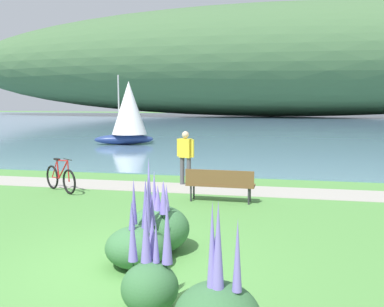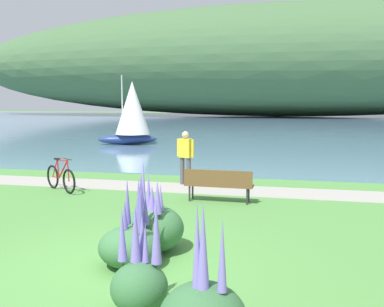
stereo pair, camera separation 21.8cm
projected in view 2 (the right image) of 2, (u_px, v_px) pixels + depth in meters
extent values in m
plane|color=#518E42|center=(118.00, 267.00, 6.83)|extent=(200.00, 200.00, 0.00)
cube|color=#5B7F9E|center=(268.00, 122.00, 53.73)|extent=(180.00, 80.00, 0.04)
ellipsoid|color=#42663D|center=(278.00, 61.00, 73.94)|extent=(119.52, 28.00, 19.17)
cube|color=#A39E93|center=(199.00, 189.00, 12.95)|extent=(60.00, 1.50, 0.01)
cube|color=brown|center=(219.00, 185.00, 11.26)|extent=(1.81, 0.53, 0.05)
cube|color=brown|center=(218.00, 178.00, 11.03)|extent=(1.80, 0.09, 0.40)
cylinder|color=#2D2D33|center=(193.00, 190.00, 11.64)|extent=(0.05, 0.05, 0.45)
cylinder|color=#2D2D33|center=(249.00, 193.00, 11.26)|extent=(0.05, 0.05, 0.45)
cylinder|color=#2D2D33|center=(190.00, 193.00, 11.31)|extent=(0.05, 0.05, 0.45)
cylinder|color=#2D2D33|center=(247.00, 196.00, 10.93)|extent=(0.05, 0.05, 0.45)
torus|color=black|center=(69.00, 181.00, 12.24)|extent=(0.63, 0.46, 0.72)
torus|color=black|center=(53.00, 177.00, 13.00)|extent=(0.63, 0.46, 0.72)
cylinder|color=red|center=(63.00, 169.00, 12.44)|extent=(0.53, 0.38, 0.61)
cylinder|color=red|center=(62.00, 160.00, 12.44)|extent=(0.57, 0.40, 0.09)
cylinder|color=red|center=(58.00, 169.00, 12.68)|extent=(0.13, 0.11, 0.54)
cylinder|color=red|center=(56.00, 177.00, 12.84)|extent=(0.37, 0.26, 0.05)
cylinder|color=red|center=(55.00, 168.00, 12.84)|extent=(0.32, 0.23, 0.56)
cylinder|color=red|center=(68.00, 171.00, 12.22)|extent=(0.09, 0.08, 0.60)
cube|color=black|center=(57.00, 159.00, 12.68)|extent=(0.25, 0.22, 0.05)
cylinder|color=black|center=(67.00, 159.00, 12.19)|extent=(0.41, 0.29, 0.02)
cylinder|color=#4C4C51|center=(182.00, 171.00, 13.60)|extent=(0.14, 0.14, 0.88)
cylinder|color=#4C4C51|center=(189.00, 171.00, 13.48)|extent=(0.14, 0.14, 0.88)
cube|color=yellow|center=(185.00, 148.00, 13.45)|extent=(0.43, 0.32, 0.60)
sphere|color=beige|center=(185.00, 135.00, 13.40)|extent=(0.22, 0.22, 0.22)
cylinder|color=yellow|center=(178.00, 148.00, 13.58)|extent=(0.09, 0.09, 0.56)
cylinder|color=yellow|center=(193.00, 148.00, 13.32)|extent=(0.09, 0.09, 0.56)
ellipsoid|color=#386B3D|center=(130.00, 247.00, 6.83)|extent=(1.00, 1.00, 0.65)
cylinder|color=#386B3D|center=(141.00, 236.00, 6.58)|extent=(0.02, 0.02, 0.12)
cone|color=#6B5BB7|center=(141.00, 204.00, 6.52)|extent=(0.10, 0.10, 0.86)
cylinder|color=#386B3D|center=(139.00, 231.00, 6.81)|extent=(0.02, 0.02, 0.12)
cone|color=#6B5BB7|center=(139.00, 203.00, 6.76)|extent=(0.14, 0.14, 0.80)
cylinder|color=#386B3D|center=(125.00, 233.00, 6.71)|extent=(0.02, 0.02, 0.12)
cone|color=#6B5BB7|center=(125.00, 215.00, 6.67)|extent=(0.11, 0.11, 0.47)
cylinder|color=#386B3D|center=(128.00, 227.00, 7.02)|extent=(0.02, 0.02, 0.12)
cone|color=#6B5BB7|center=(127.00, 201.00, 6.97)|extent=(0.11, 0.11, 0.76)
cylinder|color=#386B3D|center=(142.00, 228.00, 7.00)|extent=(0.02, 0.02, 0.12)
cone|color=#6B5BB7|center=(142.00, 199.00, 6.95)|extent=(0.13, 0.13, 0.84)
cylinder|color=#386B3D|center=(145.00, 228.00, 6.97)|extent=(0.02, 0.02, 0.12)
cone|color=#6B5BB7|center=(145.00, 209.00, 6.93)|extent=(0.13, 0.13, 0.54)
ellipsoid|color=#386B3D|center=(154.00, 228.00, 7.53)|extent=(1.07, 1.07, 0.81)
cylinder|color=#386B3D|center=(152.00, 214.00, 7.35)|extent=(0.02, 0.02, 0.12)
cone|color=#8470D1|center=(152.00, 198.00, 7.31)|extent=(0.14, 0.14, 0.45)
cylinder|color=#386B3D|center=(144.00, 211.00, 7.52)|extent=(0.02, 0.02, 0.12)
cone|color=#8470D1|center=(143.00, 183.00, 7.46)|extent=(0.10, 0.10, 0.90)
cylinder|color=#386B3D|center=(161.00, 214.00, 7.33)|extent=(0.02, 0.02, 0.12)
cone|color=#8470D1|center=(161.00, 198.00, 7.30)|extent=(0.12, 0.12, 0.46)
cylinder|color=#386B3D|center=(149.00, 213.00, 7.40)|extent=(0.02, 0.02, 0.12)
cone|color=#8470D1|center=(148.00, 190.00, 7.35)|extent=(0.11, 0.11, 0.70)
cylinder|color=#386B3D|center=(158.00, 217.00, 7.14)|extent=(0.02, 0.02, 0.12)
cone|color=#8470D1|center=(157.00, 197.00, 7.10)|extent=(0.15, 0.15, 0.58)
cylinder|color=#386B3D|center=(157.00, 212.00, 7.48)|extent=(0.02, 0.02, 0.12)
cone|color=#8470D1|center=(157.00, 196.00, 7.45)|extent=(0.09, 0.09, 0.46)
ellipsoid|color=#386B3D|center=(139.00, 287.00, 5.36)|extent=(0.73, 0.73, 0.63)
cylinder|color=#386B3D|center=(123.00, 265.00, 5.43)|extent=(0.02, 0.02, 0.12)
cone|color=#8470D1|center=(122.00, 235.00, 5.38)|extent=(0.12, 0.12, 0.68)
cylinder|color=#386B3D|center=(157.00, 268.00, 5.34)|extent=(0.02, 0.02, 0.12)
cone|color=#8470D1|center=(156.00, 231.00, 5.28)|extent=(0.14, 0.14, 0.83)
cylinder|color=#386B3D|center=(143.00, 261.00, 5.56)|extent=(0.02, 0.02, 0.12)
cone|color=#8470D1|center=(142.00, 236.00, 5.52)|extent=(0.15, 0.15, 0.56)
cylinder|color=#386B3D|center=(136.00, 266.00, 5.39)|extent=(0.02, 0.02, 0.12)
cone|color=#8470D1|center=(135.00, 233.00, 5.34)|extent=(0.14, 0.14, 0.75)
cylinder|color=#386B3D|center=(146.00, 267.00, 5.38)|extent=(0.02, 0.02, 0.12)
cone|color=#8470D1|center=(145.00, 242.00, 5.34)|extent=(0.09, 0.09, 0.53)
cylinder|color=#386B3D|center=(200.00, 291.00, 4.44)|extent=(0.02, 0.02, 0.12)
cone|color=#8470D1|center=(201.00, 260.00, 4.40)|extent=(0.09, 0.09, 0.55)
cylinder|color=#386B3D|center=(197.00, 294.00, 4.36)|extent=(0.02, 0.02, 0.12)
cone|color=#8470D1|center=(197.00, 246.00, 4.30)|extent=(0.11, 0.11, 0.92)
cylinder|color=#386B3D|center=(204.00, 293.00, 4.40)|extent=(0.02, 0.02, 0.12)
cone|color=#8470D1|center=(204.00, 250.00, 4.35)|extent=(0.12, 0.12, 0.80)
cylinder|color=#386B3D|center=(222.00, 297.00, 4.30)|extent=(0.02, 0.02, 0.12)
cone|color=#8470D1|center=(222.00, 256.00, 4.25)|extent=(0.10, 0.10, 0.75)
cylinder|color=#386B3D|center=(203.00, 296.00, 4.33)|extent=(0.02, 0.02, 0.12)
cone|color=#8470D1|center=(203.00, 246.00, 4.27)|extent=(0.13, 0.13, 0.93)
ellipsoid|color=navy|center=(128.00, 139.00, 26.03)|extent=(3.69, 2.11, 0.62)
cylinder|color=#B2B2B2|center=(122.00, 105.00, 25.75)|extent=(0.09, 0.09, 3.56)
cone|color=white|center=(132.00, 108.00, 25.84)|extent=(2.69, 2.69, 3.20)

